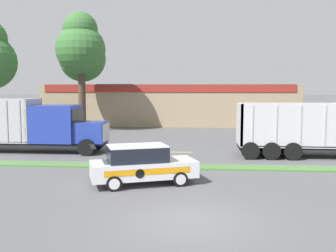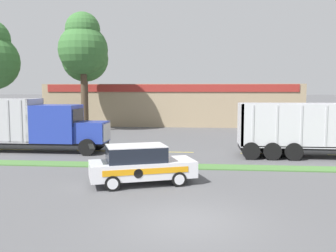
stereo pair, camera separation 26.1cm
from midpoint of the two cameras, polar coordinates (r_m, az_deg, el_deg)
ground_plane at (r=11.93m, az=2.71°, el=-14.30°), size 600.00×600.00×0.00m
grass_verge at (r=19.78m, az=3.66°, el=-6.18°), size 120.00×1.27×0.06m
centre_line_2 at (r=27.42m, az=-22.53°, el=-3.36°), size 2.40×0.14×0.01m
centre_line_3 at (r=25.39m, az=-11.63°, el=-3.73°), size 2.40×0.14×0.01m
centre_line_4 at (r=24.40m, az=0.64°, el=-3.99°), size 2.40×0.14×0.01m
centre_line_5 at (r=24.60m, az=13.32°, el=-4.06°), size 2.40×0.14×0.01m
dump_truck_trail at (r=25.70m, az=-19.34°, el=-0.16°), size 10.58×2.61×3.47m
rally_car at (r=16.16m, az=-4.50°, el=-5.84°), size 4.80×3.21×1.73m
store_building_backdrop at (r=46.12m, az=0.36°, el=3.43°), size 28.41×12.10×4.67m
tree_behind_centre at (r=37.01m, az=-13.39°, el=11.88°), size 4.68×4.68×11.33m
tree_behind_right at (r=38.45m, az=-13.12°, el=10.63°), size 4.58×4.58×10.55m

